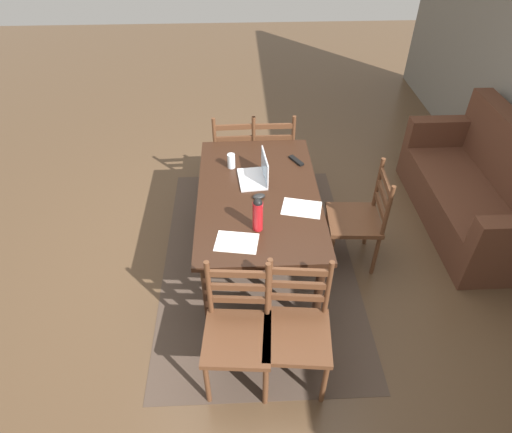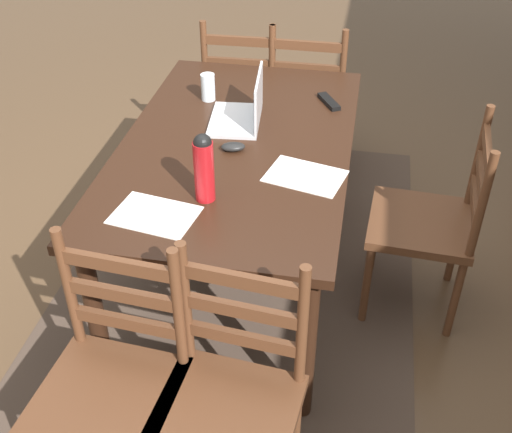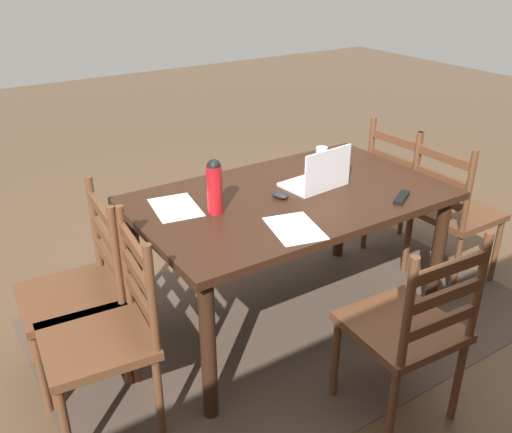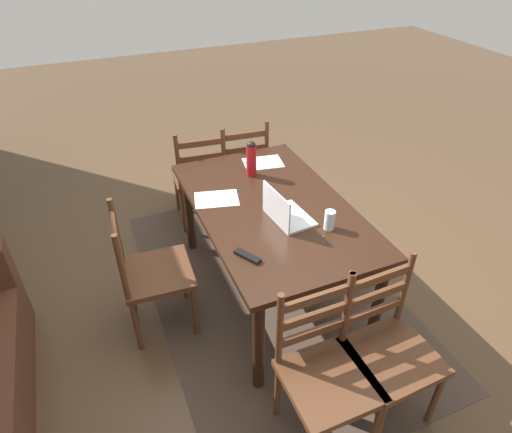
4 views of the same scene
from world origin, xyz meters
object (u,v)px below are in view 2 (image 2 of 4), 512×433
at_px(dining_table, 237,161).
at_px(water_bottle, 204,166).
at_px(chair_far_head, 430,222).
at_px(tv_remote, 329,101).
at_px(chair_left_far, 308,99).
at_px(laptop, 245,111).
at_px(chair_right_near, 111,387).
at_px(computer_mouse, 234,147).
at_px(drinking_glass, 208,87).
at_px(chair_right_far, 229,405).
at_px(chair_left_near, 244,94).

relative_size(dining_table, water_bottle, 5.94).
bearing_deg(chair_far_head, tv_remote, -131.05).
height_order(chair_left_far, laptop, laptop).
height_order(chair_right_near, computer_mouse, chair_right_near).
distance_m(chair_right_near, drinking_glass, 1.51).
height_order(water_bottle, tv_remote, water_bottle).
xyz_separation_m(chair_far_head, drinking_glass, (-0.38, -1.07, 0.37)).
relative_size(water_bottle, tv_remote, 1.59).
bearing_deg(chair_right_near, laptop, 171.39).
bearing_deg(water_bottle, chair_left_far, 171.72).
relative_size(drinking_glass, computer_mouse, 1.27).
height_order(drinking_glass, tv_remote, drinking_glass).
relative_size(chair_right_near, drinking_glass, 7.45).
height_order(laptop, computer_mouse, laptop).
relative_size(water_bottle, drinking_glass, 2.13).
xyz_separation_m(chair_right_far, drinking_glass, (-1.47, -0.41, 0.37)).
relative_size(chair_right_far, tv_remote, 5.59).
bearing_deg(drinking_glass, chair_left_far, 150.38).
bearing_deg(dining_table, chair_left_near, -170.00).
xyz_separation_m(chair_right_far, chair_right_near, (-0.00, -0.39, 0.00)).
bearing_deg(chair_right_far, chair_far_head, 148.88).
bearing_deg(tv_remote, laptop, -173.87).
bearing_deg(chair_right_near, chair_left_near, -179.95).
height_order(chair_far_head, chair_left_far, same).
relative_size(dining_table, chair_right_near, 1.69).
distance_m(dining_table, chair_right_near, 1.13).
bearing_deg(chair_left_far, laptop, -11.93).
height_order(dining_table, chair_right_near, chair_right_near).
bearing_deg(chair_right_near, computer_mouse, 169.30).
distance_m(dining_table, chair_left_far, 1.13).
distance_m(laptop, tv_remote, 0.44).
distance_m(chair_left_near, water_bottle, 1.60).
bearing_deg(tv_remote, water_bottle, -143.46).
bearing_deg(chair_left_near, computer_mouse, 9.54).
xyz_separation_m(water_bottle, computer_mouse, (-0.36, 0.03, -0.12)).
bearing_deg(chair_right_far, chair_left_near, -169.85).
bearing_deg(dining_table, chair_far_head, 89.82).
distance_m(drinking_glass, tv_remote, 0.57).
bearing_deg(laptop, chair_right_near, -8.61).
bearing_deg(chair_right_near, drinking_glass, -179.07).
distance_m(chair_right_near, tv_remote, 1.65).
distance_m(laptop, computer_mouse, 0.25).
relative_size(chair_far_head, drinking_glass, 7.45).
distance_m(chair_right_far, chair_left_near, 2.22).
bearing_deg(water_bottle, dining_table, 176.39).
relative_size(chair_left_far, computer_mouse, 9.50).
xyz_separation_m(chair_right_near, water_bottle, (-0.66, 0.16, 0.45)).
distance_m(dining_table, tv_remote, 0.57).
relative_size(drinking_glass, tv_remote, 0.75).
distance_m(drinking_glass, computer_mouse, 0.50).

